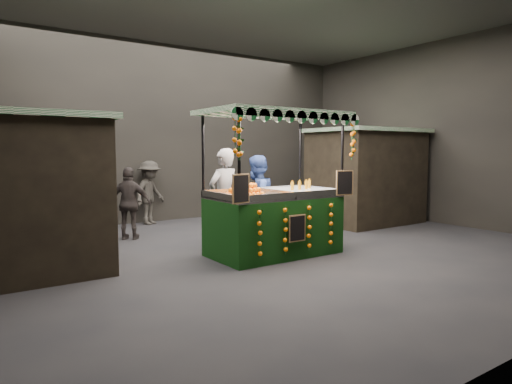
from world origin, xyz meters
TOP-DOWN VIEW (x-y plane):
  - ground at (0.00, 0.00)m, footprint 12.00×12.00m
  - market_hall at (0.00, 0.00)m, footprint 12.10×10.10m
  - neighbour_stall_left at (-4.40, 1.00)m, footprint 3.00×2.20m
  - neighbour_stall_right at (4.40, 1.50)m, footprint 3.00×2.20m
  - juice_stall at (-0.02, -0.21)m, footprint 2.83×1.67m
  - vendor_grey at (-0.54, 0.87)m, footprint 0.83×0.63m
  - vendor_blue at (0.21, 0.78)m, footprint 1.13×1.02m
  - shopper_0 at (-3.04, 1.85)m, footprint 0.78×0.70m
  - shopper_1 at (4.29, 2.11)m, footprint 1.05×1.04m
  - shopper_2 at (-1.85, 2.83)m, footprint 1.02×0.88m
  - shopper_3 at (-0.68, 4.60)m, footprint 1.29×1.15m

SIDE VIEW (x-z plane):
  - ground at x=0.00m, z-range 0.00..0.00m
  - shopper_2 at x=-1.85m, z-range 0.00..1.64m
  - juice_stall at x=-0.02m, z-range -0.52..2.22m
  - shopper_1 at x=4.29m, z-range 0.00..1.71m
  - shopper_3 at x=-0.68m, z-range 0.00..1.73m
  - shopper_0 at x=-3.04m, z-range 0.00..1.79m
  - vendor_blue at x=0.21m, z-range 0.00..1.91m
  - vendor_grey at x=-0.54m, z-range 0.00..2.05m
  - neighbour_stall_left at x=-4.40m, z-range 0.01..2.61m
  - neighbour_stall_right at x=4.40m, z-range 0.01..2.61m
  - market_hall at x=0.00m, z-range 0.86..5.91m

